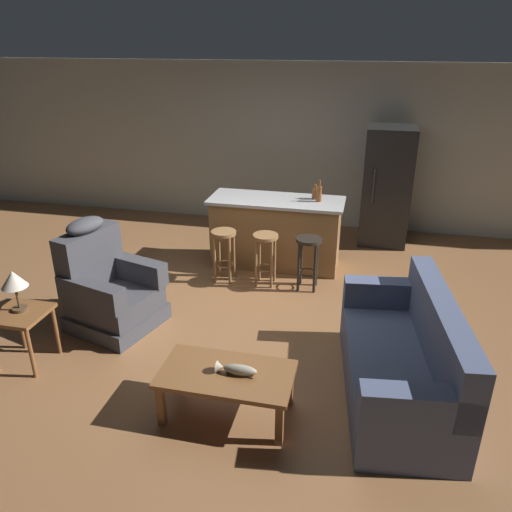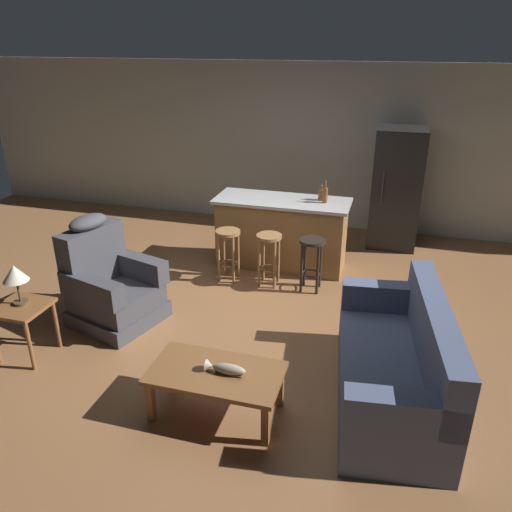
% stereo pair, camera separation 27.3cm
% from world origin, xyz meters
% --- Properties ---
extents(ground_plane, '(12.00, 12.00, 0.00)m').
position_xyz_m(ground_plane, '(0.00, 0.00, 0.00)').
color(ground_plane, brown).
extents(back_wall, '(12.00, 0.05, 2.60)m').
position_xyz_m(back_wall, '(0.00, 3.12, 1.30)').
color(back_wall, '#B2B2A3').
rests_on(back_wall, ground_plane).
extents(coffee_table, '(1.10, 0.60, 0.42)m').
position_xyz_m(coffee_table, '(0.18, -1.72, 0.36)').
color(coffee_table, brown).
rests_on(coffee_table, ground_plane).
extents(fish_figurine, '(0.34, 0.10, 0.10)m').
position_xyz_m(fish_figurine, '(0.26, -1.73, 0.46)').
color(fish_figurine, '#4C3823').
rests_on(fish_figurine, coffee_table).
extents(couch, '(1.07, 1.99, 0.94)m').
position_xyz_m(couch, '(1.62, -1.13, 0.34)').
color(couch, '#4C5675').
rests_on(couch, ground_plane).
extents(recliner_near_lamp, '(1.04, 1.04, 1.20)m').
position_xyz_m(recliner_near_lamp, '(-1.48, -0.60, 0.42)').
color(recliner_near_lamp, '#3D3D42').
rests_on(recliner_near_lamp, ground_plane).
extents(end_table, '(0.48, 0.48, 0.56)m').
position_xyz_m(end_table, '(-1.92, -1.45, 0.46)').
color(end_table, brown).
rests_on(end_table, ground_plane).
extents(table_lamp, '(0.24, 0.24, 0.41)m').
position_xyz_m(table_lamp, '(-1.94, -1.42, 0.87)').
color(table_lamp, '#4C3823').
rests_on(table_lamp, end_table).
extents(kitchen_island, '(1.80, 0.70, 0.95)m').
position_xyz_m(kitchen_island, '(0.00, 1.35, 0.48)').
color(kitchen_island, olive).
rests_on(kitchen_island, ground_plane).
extents(bar_stool_left, '(0.32, 0.32, 0.68)m').
position_xyz_m(bar_stool_left, '(-0.56, 0.72, 0.47)').
color(bar_stool_left, olive).
rests_on(bar_stool_left, ground_plane).
extents(bar_stool_middle, '(0.32, 0.32, 0.68)m').
position_xyz_m(bar_stool_middle, '(-0.01, 0.72, 0.47)').
color(bar_stool_middle, olive).
rests_on(bar_stool_middle, ground_plane).
extents(bar_stool_right, '(0.32, 0.32, 0.68)m').
position_xyz_m(bar_stool_right, '(0.53, 0.72, 0.47)').
color(bar_stool_right, black).
rests_on(bar_stool_right, ground_plane).
extents(refrigerator, '(0.70, 0.69, 1.76)m').
position_xyz_m(refrigerator, '(1.45, 2.55, 0.88)').
color(refrigerator, black).
rests_on(refrigerator, ground_plane).
extents(bottle_tall_green, '(0.07, 0.07, 0.29)m').
position_xyz_m(bottle_tall_green, '(0.56, 1.37, 1.06)').
color(bottle_tall_green, brown).
rests_on(bottle_tall_green, kitchen_island).
extents(bottle_short_amber, '(0.09, 0.09, 0.20)m').
position_xyz_m(bottle_short_amber, '(0.50, 1.47, 1.03)').
color(bottle_short_amber, brown).
rests_on(bottle_short_amber, kitchen_island).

